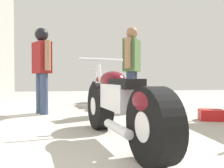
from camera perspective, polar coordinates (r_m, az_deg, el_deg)
name	(u,v)px	position (r m, az deg, el deg)	size (l,w,h in m)	color
ground_plane	(117,117)	(4.06, 1.24, -8.25)	(16.64, 16.64, 0.00)	#A8A399
motorcycle_maroon_cruiser	(121,105)	(2.40, 2.18, -5.33)	(0.72, 2.02, 0.95)	black
motorcycle_black_naked	(103,90)	(5.73, -2.24, -1.55)	(0.65, 1.96, 0.91)	black
mechanic_in_blue	(132,65)	(4.51, 4.98, 4.87)	(0.43, 0.64, 1.69)	#2D3851
mechanic_with_helmet	(42,63)	(4.59, -17.11, 5.14)	(0.43, 0.60, 1.64)	#384766
red_toolbox	(211,115)	(4.07, 23.47, -7.09)	(0.37, 0.25, 0.18)	#B21919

